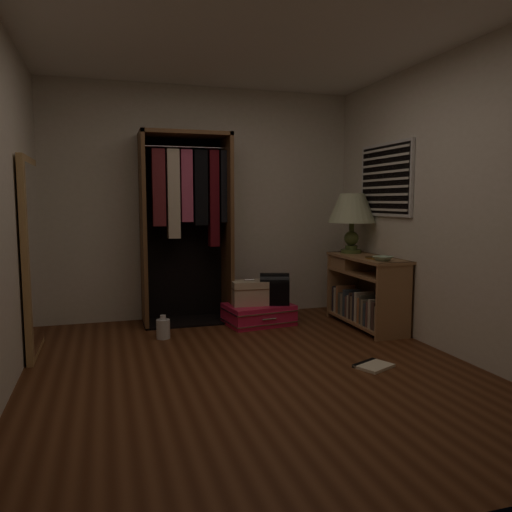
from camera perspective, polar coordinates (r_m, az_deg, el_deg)
The scene contains 13 objects.
ground at distance 4.02m, azimuth -0.15°, elevation -13.01°, with size 4.00×4.00×0.00m, color #532B17.
room_walls at distance 3.86m, azimuth 0.73°, elevation 8.82°, with size 3.52×4.02×2.60m.
console_bookshelf at distance 5.45m, azimuth 12.24°, elevation -3.74°, with size 0.42×1.12×0.75m.
open_wardrobe at distance 5.48m, azimuth -7.80°, elevation 5.04°, with size 0.95×0.50×2.05m.
floor_mirror at distance 4.70m, azimuth -24.26°, elevation -0.12°, with size 0.06×0.80×1.70m.
pink_suitcase at distance 5.44m, azimuth 0.30°, elevation -6.65°, with size 0.78×0.61×0.22m.
train_case at distance 5.37m, azimuth -0.76°, elevation -4.20°, with size 0.40×0.29×0.28m.
black_bag at distance 5.39m, azimuth 2.13°, elevation -3.69°, with size 0.36×0.29×0.34m.
table_lamp at distance 5.65m, azimuth 10.91°, elevation 5.23°, with size 0.65×0.65×0.66m.
brass_tray at distance 5.20m, azimuth 13.66°, elevation -0.20°, with size 0.31×0.31×0.01m.
ceramic_bowl at distance 5.01m, azimuth 14.29°, elevation -0.28°, with size 0.18×0.18×0.04m, color #A2C3A4.
white_jug at distance 4.97m, azimuth -10.56°, elevation -8.15°, with size 0.16×0.16×0.23m.
floor_book at distance 4.22m, azimuth 13.13°, elevation -12.08°, with size 0.35×0.32×0.03m.
Camera 1 is at (-1.09, -3.63, 1.33)m, focal length 35.00 mm.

